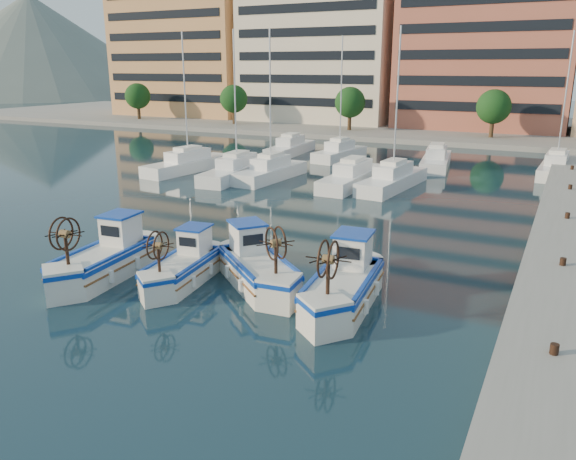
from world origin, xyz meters
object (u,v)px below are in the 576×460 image
object	(u,v)px
fishing_boat_b	(184,265)
fishing_boat_d	(344,283)
fishing_boat_c	(257,266)
fishing_boat_a	(105,257)

from	to	relation	value
fishing_boat_b	fishing_boat_d	bearing A→B (deg)	-1.32
fishing_boat_c	fishing_boat_b	bearing A→B (deg)	149.87
fishing_boat_a	fishing_boat_c	bearing A→B (deg)	11.96
fishing_boat_c	fishing_boat_d	xyz separation A→B (m)	(3.96, -0.26, 0.04)
fishing_boat_a	fishing_boat_c	xyz separation A→B (m)	(6.32, 2.09, -0.03)
fishing_boat_a	fishing_boat_c	size ratio (longest dim) A/B	1.07
fishing_boat_a	fishing_boat_b	bearing A→B (deg)	10.79
fishing_boat_b	fishing_boat_d	xyz separation A→B (m)	(6.90, 0.79, 0.13)
fishing_boat_c	fishing_boat_d	distance (m)	3.97
fishing_boat_c	fishing_boat_d	size ratio (longest dim) A/B	0.93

